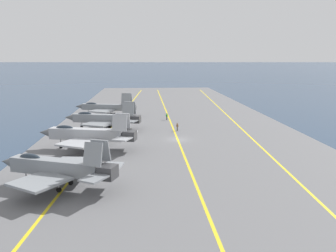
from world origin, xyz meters
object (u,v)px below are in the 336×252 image
parked_jet_third (103,118)px  parked_jet_nearest (58,167)px  crew_green_vest (167,116)px  parked_jet_second (88,134)px  parked_jet_fourth (107,107)px  crew_brown_vest (177,126)px

parked_jet_third → parked_jet_nearest: bearing=177.5°
parked_jet_nearest → crew_green_vest: 47.90m
parked_jet_second → crew_green_vest: 31.30m
parked_jet_fourth → crew_green_vest: 17.22m
parked_jet_nearest → parked_jet_second: size_ratio=0.92×
parked_jet_fourth → crew_green_vest: bearing=-116.1°
parked_jet_nearest → parked_jet_third: 34.77m
parked_jet_second → parked_jet_third: parked_jet_second is taller
parked_jet_second → parked_jet_fourth: 35.04m
parked_jet_nearest → crew_brown_vest: parked_jet_nearest is taller
parked_jet_third → parked_jet_fourth: 18.06m
parked_jet_nearest → parked_jet_second: bearing=-2.8°
parked_jet_nearest → crew_brown_vest: 36.26m
parked_jet_second → crew_brown_vest: bearing=-48.8°
parked_jet_third → crew_brown_vest: parked_jet_third is taller
parked_jet_nearest → parked_jet_third: parked_jet_nearest is taller
crew_green_vest → crew_brown_vest: (-13.28, -1.38, 0.01)m
parked_jet_nearest → crew_green_vest: parked_jet_nearest is taller
crew_brown_vest → parked_jet_third: bearing=79.8°
parked_jet_third → crew_brown_vest: (-2.80, -15.62, -1.42)m
crew_green_vest → parked_jet_third: bearing=126.3°
parked_jet_second → crew_brown_vest: (14.21, -16.25, -1.69)m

